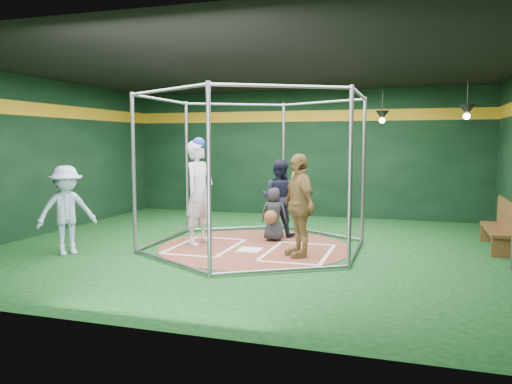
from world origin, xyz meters
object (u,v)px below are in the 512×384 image
(batter_figure, at_px, (199,192))
(umpire, at_px, (279,198))
(visitor_leopard, at_px, (299,205))
(dugout_bench, at_px, (501,224))

(batter_figure, distance_m, umpire, 1.91)
(visitor_leopard, relative_size, umpire, 1.11)
(batter_figure, xyz_separation_m, umpire, (1.33, 1.35, -0.23))
(batter_figure, relative_size, visitor_leopard, 1.16)
(batter_figure, bearing_deg, visitor_leopard, -12.03)
(batter_figure, height_order, visitor_leopard, batter_figure)
(umpire, distance_m, dugout_bench, 4.48)
(dugout_bench, bearing_deg, batter_figure, -167.42)
(visitor_leopard, height_order, dugout_bench, visitor_leopard)
(visitor_leopard, distance_m, dugout_bench, 4.05)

